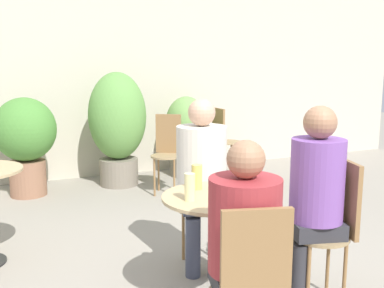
{
  "coord_description": "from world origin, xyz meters",
  "views": [
    {
      "loc": [
        -1.31,
        -2.22,
        1.53
      ],
      "look_at": [
        -0.15,
        0.51,
        1.0
      ],
      "focal_mm": 42.0,
      "sensor_mm": 36.0,
      "label": 1
    }
  ],
  "objects": [
    {
      "name": "bistro_chair_3",
      "position": [
        0.49,
        2.75,
        0.56
      ],
      "size": [
        0.4,
        0.41,
        0.94
      ],
      "rotation": [
        0.0,
        0.0,
        5.75
      ],
      "color": "#997F56",
      "rests_on": "ground_plane"
    },
    {
      "name": "beer_glass_1",
      "position": [
        -0.09,
        -0.08,
        0.85
      ],
      "size": [
        0.07,
        0.07,
        0.19
      ],
      "color": "#B28433",
      "rests_on": "cafe_table_near"
    },
    {
      "name": "bistro_chair_1",
      "position": [
        0.57,
        -0.09,
        0.56
      ],
      "size": [
        0.39,
        0.38,
        0.94
      ],
      "rotation": [
        0.0,
        0.0,
        -1.83
      ],
      "color": "#997F56",
      "rests_on": "ground_plane"
    },
    {
      "name": "bistro_chair_0",
      "position": [
        -0.34,
        -0.62,
        0.56
      ],
      "size": [
        0.38,
        0.39,
        0.94
      ],
      "rotation": [
        0.0,
        0.0,
        -3.4
      ],
      "color": "#997F56",
      "rests_on": "ground_plane"
    },
    {
      "name": "potted_plant_2",
      "position": [
        1.01,
        3.43,
        0.6
      ],
      "size": [
        0.56,
        0.56,
        1.1
      ],
      "color": "slate",
      "rests_on": "ground_plane"
    },
    {
      "name": "seated_person_1",
      "position": [
        0.44,
        -0.05,
        0.76
      ],
      "size": [
        0.38,
        0.35,
        1.29
      ],
      "rotation": [
        0.0,
        0.0,
        4.45
      ],
      "color": "#2D2D33",
      "rests_on": "ground_plane"
    },
    {
      "name": "bistro_chair_2",
      "position": [
        0.05,
        0.83,
        0.56
      ],
      "size": [
        0.38,
        0.39,
        0.94
      ],
      "rotation": [
        0.0,
        0.0,
        -0.26
      ],
      "color": "#997F56",
      "rests_on": "ground_plane"
    },
    {
      "name": "cafe_table_near",
      "position": [
        -0.15,
        0.11,
        0.57
      ],
      "size": [
        0.68,
        0.68,
        0.75
      ],
      "color": "black",
      "rests_on": "ground_plane"
    },
    {
      "name": "bistro_chair_4",
      "position": [
        1.49,
        3.25,
        0.56
      ],
      "size": [
        0.37,
        0.36,
        0.94
      ],
      "rotation": [
        0.0,
        0.0,
        1.61
      ],
      "color": "#997F56",
      "rests_on": "ground_plane"
    },
    {
      "name": "beer_glass_3",
      "position": [
        -0.21,
        0.29,
        0.83
      ],
      "size": [
        0.07,
        0.07,
        0.16
      ],
      "color": "#DBC65B",
      "rests_on": "cafe_table_near"
    },
    {
      "name": "potted_plant_1",
      "position": [
        0.02,
        3.31,
        0.8
      ],
      "size": [
        0.73,
        0.73,
        1.44
      ],
      "color": "slate",
      "rests_on": "ground_plane"
    },
    {
      "name": "seated_person_2",
      "position": [
        0.01,
        0.69,
        0.76
      ],
      "size": [
        0.39,
        0.42,
        1.29
      ],
      "rotation": [
        0.0,
        0.0,
        -0.26
      ],
      "color": "#42475B",
      "rests_on": "ground_plane"
    },
    {
      "name": "storefront_wall",
      "position": [
        0.0,
        3.9,
        1.5
      ],
      "size": [
        10.0,
        0.06,
        3.0
      ],
      "color": "beige",
      "rests_on": "ground_plane"
    },
    {
      "name": "beer_glass_2",
      "position": [
        0.04,
        0.12,
        0.83
      ],
      "size": [
        0.06,
        0.06,
        0.15
      ],
      "color": "beige",
      "rests_on": "cafe_table_near"
    },
    {
      "name": "potted_plant_0",
      "position": [
        -1.08,
        3.26,
        0.69
      ],
      "size": [
        0.71,
        0.71,
        1.16
      ],
      "color": "#93664C",
      "rests_on": "ground_plane"
    },
    {
      "name": "beer_glass_0",
      "position": [
        -0.34,
        0.08,
        0.83
      ],
      "size": [
        0.06,
        0.06,
        0.16
      ],
      "color": "beige",
      "rests_on": "cafe_table_near"
    },
    {
      "name": "seated_person_0",
      "position": [
        -0.31,
        -0.48,
        0.71
      ],
      "size": [
        0.36,
        0.39,
        1.19
      ],
      "rotation": [
        0.0,
        0.0,
        2.88
      ],
      "color": "#2D2D33",
      "rests_on": "ground_plane"
    }
  ]
}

